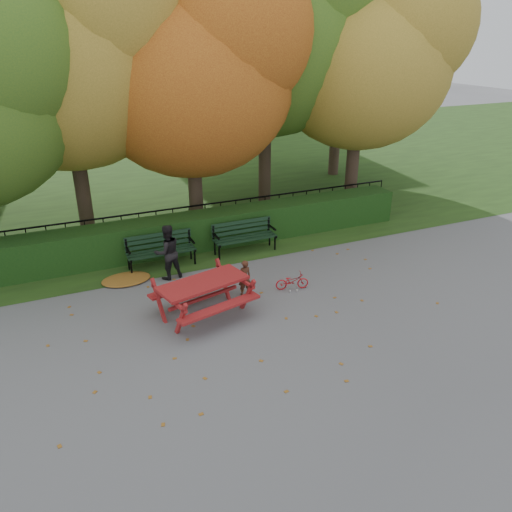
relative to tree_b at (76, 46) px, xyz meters
name	(u,v)px	position (x,y,z in m)	size (l,w,h in m)	color
ground	(263,322)	(2.44, -6.75, -5.40)	(90.00, 90.00, 0.00)	slate
grass_strip	(134,171)	(2.44, 7.25, -5.40)	(90.00, 90.00, 0.00)	#1D3513
building_right	(200,28)	(10.44, 21.25, 0.60)	(9.00, 6.00, 12.00)	#B6AC90
hedge	(198,231)	(2.44, -2.25, -4.90)	(13.00, 0.90, 1.00)	black
iron_fence	(190,221)	(2.44, -1.45, -4.87)	(14.00, 0.04, 1.02)	black
tree_b	(76,46)	(0.00, 0.00, 0.00)	(6.72, 6.40, 8.79)	#32211B
tree_c	(203,68)	(3.28, -0.78, -0.58)	(6.30, 6.00, 8.00)	#32211B
tree_d	(280,24)	(6.32, 0.48, 0.58)	(7.14, 6.80, 9.58)	#32211B
tree_e	(374,55)	(8.97, -0.98, -0.32)	(6.09, 5.80, 8.16)	#32211B
tree_g	(352,42)	(10.78, 3.02, -0.03)	(6.30, 6.00, 8.55)	#32211B
bench_left	(160,248)	(1.14, -3.04, -4.88)	(1.80, 0.57, 0.88)	black
bench_right	(244,234)	(3.54, -3.04, -4.88)	(1.80, 0.57, 0.88)	black
picnic_table	(203,289)	(1.38, -5.96, -4.76)	(2.25, 1.98, 0.94)	maroon
leaf_pile	(126,279)	(0.10, -3.57, -5.36)	(1.23, 0.85, 0.08)	brown
leaf_scatter	(257,315)	(2.44, -6.45, -5.40)	(9.00, 5.70, 0.01)	brown
child	(245,278)	(2.56, -5.45, -4.96)	(0.33, 0.21, 0.89)	#432115
adult	(167,252)	(1.14, -3.85, -4.69)	(0.70, 0.54, 1.43)	black
bicycle	(292,281)	(3.73, -5.66, -5.19)	(0.28, 0.81, 0.43)	#AE1017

